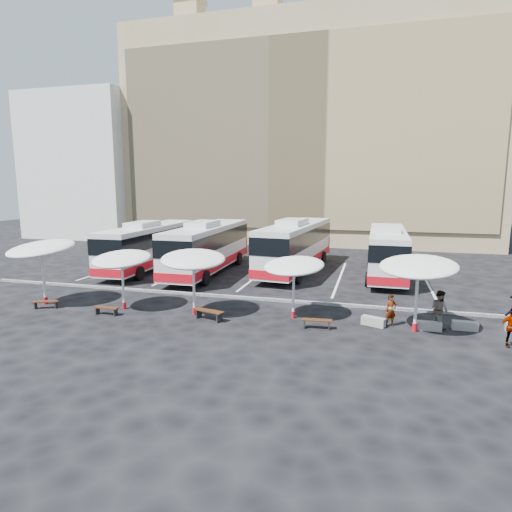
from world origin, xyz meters
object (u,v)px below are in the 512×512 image
(sunshade_1, at_px, (122,259))
(wood_bench_1, at_px, (106,309))
(conc_bench_2, at_px, (465,326))
(sunshade_3, at_px, (294,266))
(bus_3, at_px, (387,250))
(bus_0, at_px, (150,244))
(passenger_2, at_px, (512,328))
(conc_bench_1, at_px, (429,326))
(wood_bench_2, at_px, (209,312))
(wood_bench_0, at_px, (46,303))
(passenger_1, at_px, (440,309))
(passenger_0, at_px, (391,310))
(conc_bench_0, at_px, (373,321))
(wood_bench_3, at_px, (317,322))
(bus_1, at_px, (208,246))
(sunshade_0, at_px, (41,249))
(bus_2, at_px, (296,244))
(sunshade_4, at_px, (418,267))
(sunshade_2, at_px, (193,259))

(sunshade_1, distance_m, wood_bench_1, 2.75)
(conc_bench_2, bearing_deg, sunshade_3, -177.82)
(bus_3, bearing_deg, sunshade_1, -137.11)
(bus_0, relative_size, passenger_2, 7.41)
(conc_bench_1, bearing_deg, wood_bench_2, -173.02)
(wood_bench_2, bearing_deg, wood_bench_0, -177.10)
(passenger_1, bearing_deg, wood_bench_0, 59.18)
(conc_bench_1, relative_size, passenger_0, 0.71)
(wood_bench_2, relative_size, conc_bench_0, 1.51)
(bus_3, relative_size, passenger_2, 7.23)
(passenger_1, xyz_separation_m, passenger_2, (2.56, -1.72, -0.09))
(wood_bench_3, relative_size, conc_bench_1, 1.33)
(wood_bench_2, relative_size, passenger_2, 1.02)
(bus_1, bearing_deg, sunshade_0, -118.76)
(bus_0, distance_m, sunshade_1, 11.48)
(sunshade_1, xyz_separation_m, conc_bench_0, (13.22, 0.70, -2.56))
(bus_3, distance_m, conc_bench_0, 12.39)
(bus_2, relative_size, sunshade_4, 3.06)
(conc_bench_0, bearing_deg, sunshade_3, 177.62)
(wood_bench_3, relative_size, conc_bench_2, 1.31)
(conc_bench_0, bearing_deg, conc_bench_1, 0.02)
(bus_0, height_order, passenger_0, bus_0)
(bus_3, bearing_deg, wood_bench_3, -104.12)
(sunshade_3, xyz_separation_m, conc_bench_1, (6.47, -0.16, -2.50))
(wood_bench_1, bearing_deg, sunshade_2, 15.88)
(sunshade_4, xyz_separation_m, passenger_2, (3.72, -0.93, -2.23))
(bus_2, bearing_deg, bus_3, 5.42)
(sunshade_1, bearing_deg, conc_bench_0, 3.02)
(passenger_1, bearing_deg, bus_0, 28.21)
(bus_3, relative_size, sunshade_3, 3.17)
(wood_bench_3, bearing_deg, bus_1, 131.95)
(bus_1, height_order, wood_bench_0, bus_1)
(sunshade_3, bearing_deg, bus_0, 144.23)
(passenger_0, bearing_deg, conc_bench_1, -33.44)
(bus_3, distance_m, wood_bench_0, 23.08)
(sunshade_1, relative_size, wood_bench_1, 2.43)
(bus_1, distance_m, wood_bench_1, 11.87)
(sunshade_4, bearing_deg, bus_1, 144.57)
(bus_2, height_order, passenger_0, bus_2)
(conc_bench_0, xyz_separation_m, passenger_2, (5.56, -1.29, 0.62))
(sunshade_0, bearing_deg, passenger_1, 4.09)
(sunshade_2, height_order, conc_bench_2, sunshade_2)
(sunshade_0, relative_size, wood_bench_3, 3.08)
(bus_0, height_order, passenger_1, bus_0)
(sunshade_1, height_order, passenger_1, sunshade_1)
(wood_bench_0, xyz_separation_m, wood_bench_2, (9.43, 0.48, 0.07))
(conc_bench_0, bearing_deg, passenger_1, 8.20)
(sunshade_3, height_order, wood_bench_2, sunshade_3)
(bus_2, xyz_separation_m, sunshade_4, (7.86, -12.60, 0.93))
(bus_3, xyz_separation_m, passenger_2, (4.71, -13.53, -1.12))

